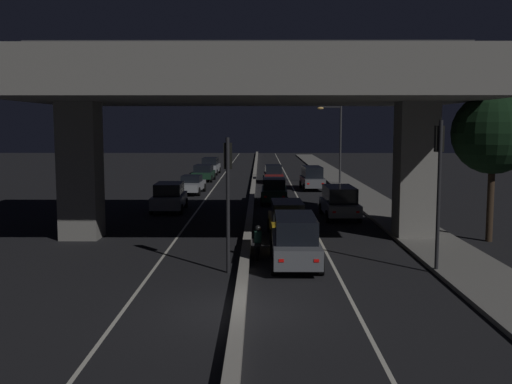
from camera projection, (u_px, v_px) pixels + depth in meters
name	position (u px, v px, depth m)	size (l,w,h in m)	color
ground_plane	(240.00, 312.00, 17.55)	(200.00, 200.00, 0.00)	black
lane_line_left_inner	(214.00, 188.00, 52.35)	(0.12, 126.00, 0.00)	beige
lane_line_right_inner	(293.00, 188.00, 52.31)	(0.12, 126.00, 0.00)	beige
median_divider	(253.00, 186.00, 52.31)	(0.37, 126.00, 0.35)	gray
sidewalk_right	(364.00, 196.00, 45.30)	(2.94, 126.00, 0.16)	slate
elevated_overpass	(248.00, 87.00, 28.15)	(21.06, 12.85, 9.37)	slate
traffic_light_left_of_median	(228.00, 181.00, 21.89)	(0.30, 0.49, 5.00)	black
traffic_light_right_of_median	(439.00, 170.00, 21.78)	(0.30, 0.49, 5.63)	black
street_lamp	(337.00, 138.00, 54.27)	(2.22, 0.32, 7.20)	#2D2D30
car_grey_lead	(295.00, 239.00, 23.31)	(1.94, 4.82, 1.93)	#515459
car_taxi_yellow_second	(287.00, 219.00, 29.06)	(1.92, 4.76, 1.77)	gold
car_silver_third	(339.00, 201.00, 35.14)	(2.09, 4.72, 1.86)	gray
car_dark_green_fourth	(274.00, 190.00, 41.77)	(1.92, 4.42, 1.76)	black
car_grey_fifth	(312.00, 177.00, 50.57)	(1.97, 4.53, 1.97)	#515459
car_dark_red_sixth	(273.00, 174.00, 56.73)	(1.94, 4.10, 1.70)	#591414
car_silver_lead_oncoming	(169.00, 197.00, 38.04)	(2.13, 4.71, 1.79)	gray
car_silver_second_oncoming	(192.00, 184.00, 47.65)	(2.00, 4.74, 1.46)	gray
car_dark_green_third_oncoming	(204.00, 172.00, 58.34)	(2.14, 4.40, 1.60)	black
car_silver_fourth_oncoming	(210.00, 166.00, 66.39)	(2.06, 4.81, 1.86)	gray
motorcycle_black_filtering_near	(258.00, 244.00, 24.58)	(0.33, 1.71, 1.36)	black
pedestrian_on_sidewalk	(424.00, 215.00, 29.97)	(0.31, 0.31, 1.57)	black
roadside_tree_kerbside_near	(493.00, 133.00, 27.59)	(3.80, 3.80, 6.98)	#2D2116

